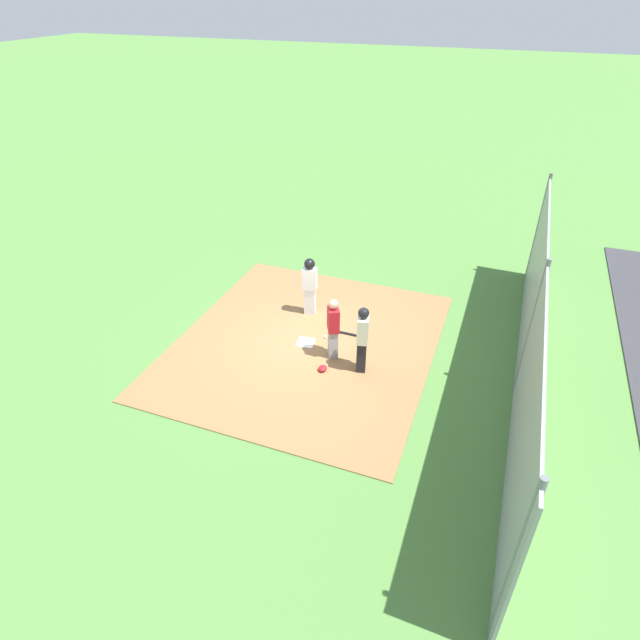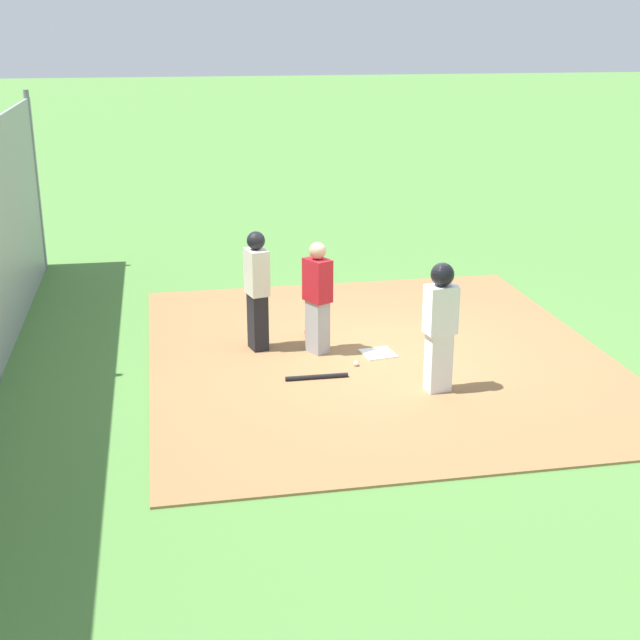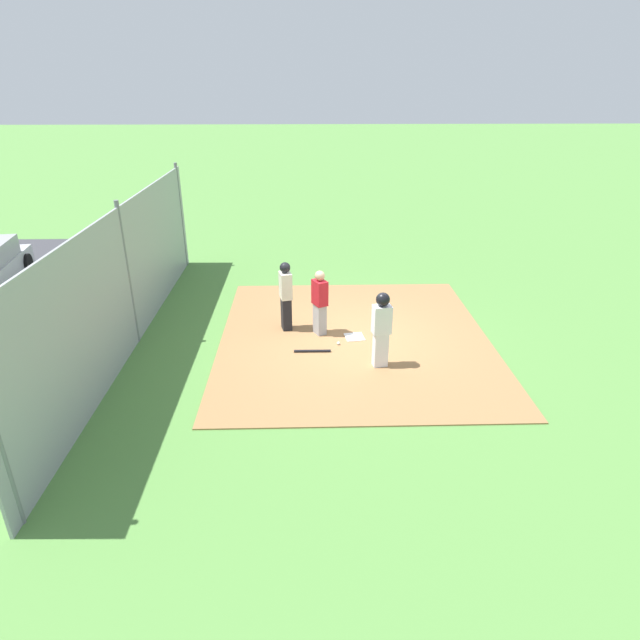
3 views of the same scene
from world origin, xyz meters
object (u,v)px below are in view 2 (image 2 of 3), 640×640
object	(u,v)px
catcher	(318,296)
baseball_bat	(317,377)
umpire	(257,288)
home_plate	(378,353)
baseball	(356,363)
catcher_mask	(311,332)
runner	(440,319)

from	to	relation	value
catcher	baseball_bat	bearing A→B (deg)	-128.55
baseball_bat	umpire	bearing A→B (deg)	116.51
home_plate	baseball	bearing A→B (deg)	-46.88
umpire	catcher_mask	world-z (taller)	umpire
baseball_bat	catcher_mask	xyz separation A→B (m)	(-1.65, 0.22, 0.03)
runner	catcher_mask	distance (m)	2.76
runner	baseball	world-z (taller)	runner
runner	catcher_mask	bearing A→B (deg)	18.33
baseball_bat	baseball	xyz separation A→B (m)	(-0.35, 0.62, 0.01)
catcher_mask	baseball	bearing A→B (deg)	16.89
umpire	catcher_mask	distance (m)	1.25
catcher	catcher_mask	bearing A→B (deg)	60.35
baseball	umpire	bearing A→B (deg)	-126.73
baseball	catcher_mask	bearing A→B (deg)	-163.11
runner	catcher	bearing A→B (deg)	27.67
home_plate	baseball_bat	size ratio (longest dim) A/B	0.52
home_plate	runner	world-z (taller)	runner
baseball	runner	bearing A→B (deg)	39.77
umpire	baseball	size ratio (longest dim) A/B	23.33
baseball_bat	baseball	world-z (taller)	baseball
umpire	catcher	bearing A→B (deg)	-33.16
home_plate	catcher_mask	bearing A→B (deg)	-138.78
home_plate	catcher_mask	size ratio (longest dim) A/B	1.83
baseball_bat	runner	bearing A→B (deg)	-23.52
baseball_bat	catcher	bearing A→B (deg)	79.39
home_plate	baseball_bat	world-z (taller)	baseball_bat
catcher	baseball_bat	size ratio (longest dim) A/B	1.92
runner	catcher_mask	xyz separation A→B (m)	(-2.30, -1.23, -0.91)
catcher_mask	baseball	world-z (taller)	catcher_mask
home_plate	umpire	xyz separation A→B (m)	(-0.54, -1.64, 0.90)
home_plate	catcher	distance (m)	1.19
umpire	runner	size ratio (longest dim) A/B	1.02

